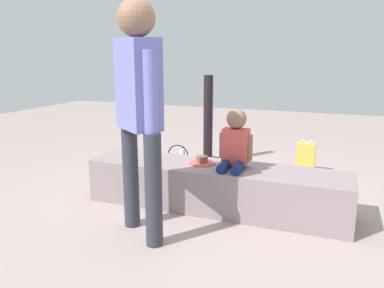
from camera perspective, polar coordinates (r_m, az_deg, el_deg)
name	(u,v)px	position (r m, az deg, el deg)	size (l,w,h in m)	color
ground_plane	(215,207)	(3.31, 3.47, -9.46)	(12.00, 12.00, 0.00)	#A5908B
concrete_ledge	(215,187)	(3.25, 3.52, -6.43)	(2.19, 0.50, 0.37)	gray
child_seated	(235,142)	(3.10, 6.49, 0.25)	(0.28, 0.32, 0.48)	navy
adult_standing	(139,100)	(2.59, -7.97, 6.60)	(0.41, 0.36, 1.63)	#2D303A
cake_plate	(202,161)	(3.24, 1.51, -2.60)	(0.22, 0.22, 0.07)	#E0594C
gift_bag	(306,158)	(4.36, 16.65, -2.03)	(0.19, 0.10, 0.37)	gold
railing_post	(208,131)	(4.52, 2.41, 1.89)	(0.36, 0.36, 1.05)	black
water_bottle_near_gift	(183,154)	(4.65, -1.41, -1.58)	(0.06, 0.06, 0.19)	silver
party_cup_red	(197,181)	(3.79, 0.82, -5.51)	(0.07, 0.07, 0.11)	red
cake_box_white	(325,192)	(3.67, 19.34, -6.73)	(0.28, 0.33, 0.14)	white
handbag_black_leather	(178,164)	(4.19, -2.08, -2.94)	(0.33, 0.10, 0.32)	black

